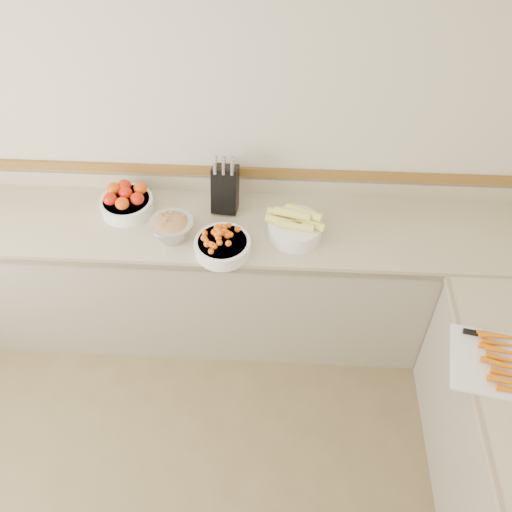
# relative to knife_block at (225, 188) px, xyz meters

# --- Properties ---
(back_wall) EXTENTS (4.00, 0.00, 4.00)m
(back_wall) POSITION_rel_knife_block_xyz_m (-0.14, 0.16, 0.25)
(back_wall) COLOR beige
(back_wall) RESTS_ON ground_plane
(counter_back) EXTENTS (4.00, 0.65, 1.08)m
(counter_back) POSITION_rel_knife_block_xyz_m (-0.14, -0.16, -0.59)
(counter_back) COLOR #BCAE89
(counter_back) RESTS_ON ground_plane
(knife_block) EXTENTS (0.16, 0.19, 0.36)m
(knife_block) POSITION_rel_knife_block_xyz_m (0.00, 0.00, 0.00)
(knife_block) COLOR black
(knife_block) RESTS_ON counter_back
(tomato_bowl) EXTENTS (0.31, 0.31, 0.15)m
(tomato_bowl) POSITION_rel_knife_block_xyz_m (-0.58, -0.05, -0.08)
(tomato_bowl) COLOR white
(tomato_bowl) RESTS_ON counter_back
(cherry_tomato_bowl) EXTENTS (0.31, 0.31, 0.17)m
(cherry_tomato_bowl) POSITION_rel_knife_block_xyz_m (0.02, -0.37, -0.09)
(cherry_tomato_bowl) COLOR white
(cherry_tomato_bowl) RESTS_ON counter_back
(corn_bowl) EXTENTS (0.34, 0.31, 0.18)m
(corn_bowl) POSITION_rel_knife_block_xyz_m (0.41, -0.21, -0.08)
(corn_bowl) COLOR white
(corn_bowl) RESTS_ON counter_back
(rhubarb_bowl) EXTENTS (0.25, 0.25, 0.14)m
(rhubarb_bowl) POSITION_rel_knife_block_xyz_m (-0.27, -0.27, -0.07)
(rhubarb_bowl) COLOR #B2B2BA
(rhubarb_bowl) RESTS_ON counter_back
(cutting_board) EXTENTS (0.53, 0.45, 0.07)m
(cutting_board) POSITION_rel_knife_block_xyz_m (1.37, -1.03, -0.13)
(cutting_board) COLOR white
(cutting_board) RESTS_ON counter_right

